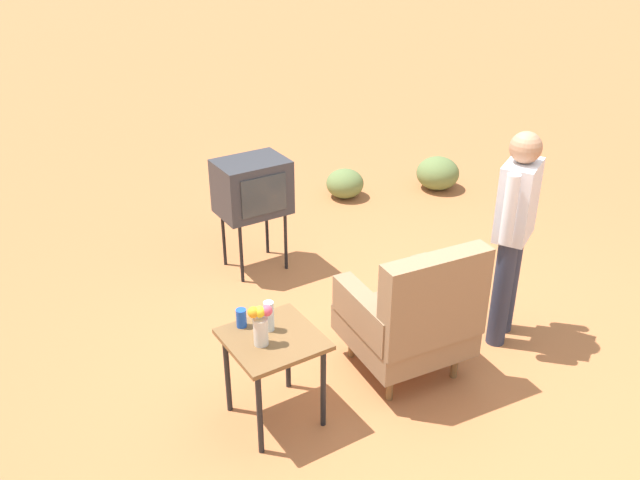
{
  "coord_description": "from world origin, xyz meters",
  "views": [
    {
      "loc": [
        2.68,
        2.94,
        3.06
      ],
      "look_at": [
        0.2,
        -1.01,
        0.65
      ],
      "focal_mm": 37.94,
      "sensor_mm": 36.0,
      "label": 1
    }
  ],
  "objects_px": {
    "side_table": "(273,350)",
    "flower_vase": "(260,323)",
    "tv_on_stand": "(252,188)",
    "person_standing": "(514,226)",
    "soda_can_blue": "(241,318)",
    "armchair": "(413,315)",
    "bottle_short_clear": "(269,316)"
  },
  "relations": [
    {
      "from": "person_standing",
      "to": "flower_vase",
      "type": "bearing_deg",
      "value": -2.63
    },
    {
      "from": "person_standing",
      "to": "bottle_short_clear",
      "type": "height_order",
      "value": "person_standing"
    },
    {
      "from": "tv_on_stand",
      "to": "bottle_short_clear",
      "type": "distance_m",
      "value": 1.93
    },
    {
      "from": "tv_on_stand",
      "to": "flower_vase",
      "type": "bearing_deg",
      "value": 64.29
    },
    {
      "from": "armchair",
      "to": "person_standing",
      "type": "distance_m",
      "value": 0.99
    },
    {
      "from": "armchair",
      "to": "bottle_short_clear",
      "type": "relative_size",
      "value": 5.3
    },
    {
      "from": "bottle_short_clear",
      "to": "soda_can_blue",
      "type": "relative_size",
      "value": 1.64
    },
    {
      "from": "bottle_short_clear",
      "to": "flower_vase",
      "type": "bearing_deg",
      "value": 43.23
    },
    {
      "from": "soda_can_blue",
      "to": "tv_on_stand",
      "type": "bearing_deg",
      "value": -119.24
    },
    {
      "from": "side_table",
      "to": "flower_vase",
      "type": "relative_size",
      "value": 2.39
    },
    {
      "from": "tv_on_stand",
      "to": "person_standing",
      "type": "xyz_separation_m",
      "value": [
        -1.1,
        1.96,
        0.16
      ]
    },
    {
      "from": "armchair",
      "to": "side_table",
      "type": "distance_m",
      "value": 1.02
    },
    {
      "from": "armchair",
      "to": "tv_on_stand",
      "type": "height_order",
      "value": "armchair"
    },
    {
      "from": "armchair",
      "to": "soda_can_blue",
      "type": "distance_m",
      "value": 1.19
    },
    {
      "from": "bottle_short_clear",
      "to": "armchair",
      "type": "bearing_deg",
      "value": 168.62
    },
    {
      "from": "armchair",
      "to": "soda_can_blue",
      "type": "xyz_separation_m",
      "value": [
        1.12,
        -0.33,
        0.2
      ]
    },
    {
      "from": "tv_on_stand",
      "to": "soda_can_blue",
      "type": "relative_size",
      "value": 8.44
    },
    {
      "from": "flower_vase",
      "to": "person_standing",
      "type": "bearing_deg",
      "value": 177.37
    },
    {
      "from": "tv_on_stand",
      "to": "person_standing",
      "type": "bearing_deg",
      "value": 119.21
    },
    {
      "from": "tv_on_stand",
      "to": "soda_can_blue",
      "type": "bearing_deg",
      "value": 60.76
    },
    {
      "from": "soda_can_blue",
      "to": "flower_vase",
      "type": "relative_size",
      "value": 0.46
    },
    {
      "from": "side_table",
      "to": "bottle_short_clear",
      "type": "relative_size",
      "value": 3.17
    },
    {
      "from": "side_table",
      "to": "bottle_short_clear",
      "type": "bearing_deg",
      "value": -104.55
    },
    {
      "from": "person_standing",
      "to": "flower_vase",
      "type": "distance_m",
      "value": 2.0
    },
    {
      "from": "person_standing",
      "to": "soda_can_blue",
      "type": "distance_m",
      "value": 2.05
    },
    {
      "from": "tv_on_stand",
      "to": "flower_vase",
      "type": "distance_m",
      "value": 2.07
    },
    {
      "from": "bottle_short_clear",
      "to": "soda_can_blue",
      "type": "height_order",
      "value": "bottle_short_clear"
    },
    {
      "from": "tv_on_stand",
      "to": "soda_can_blue",
      "type": "distance_m",
      "value": 1.88
    },
    {
      "from": "side_table",
      "to": "person_standing",
      "type": "bearing_deg",
      "value": 176.58
    },
    {
      "from": "side_table",
      "to": "bottle_short_clear",
      "type": "height_order",
      "value": "bottle_short_clear"
    },
    {
      "from": "armchair",
      "to": "person_standing",
      "type": "height_order",
      "value": "person_standing"
    },
    {
      "from": "side_table",
      "to": "flower_vase",
      "type": "distance_m",
      "value": 0.26
    }
  ]
}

